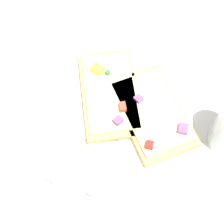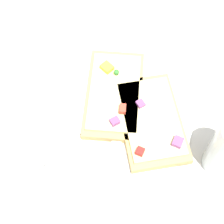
% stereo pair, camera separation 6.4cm
% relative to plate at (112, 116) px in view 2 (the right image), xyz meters
% --- Properties ---
extents(ground_plane, '(4.00, 4.00, 0.00)m').
position_rel_plate_xyz_m(ground_plane, '(0.00, 0.00, -0.01)').
color(ground_plane, beige).
extents(plate, '(0.28, 0.28, 0.01)m').
position_rel_plate_xyz_m(plate, '(0.00, 0.00, 0.00)').
color(plate, white).
rests_on(plate, ground).
extents(fork, '(0.20, 0.15, 0.01)m').
position_rel_plate_xyz_m(fork, '(0.03, 0.03, 0.01)').
color(fork, '#B7B7BC').
rests_on(fork, plate).
extents(knife, '(0.17, 0.14, 0.01)m').
position_rel_plate_xyz_m(knife, '(0.04, -0.06, 0.01)').
color(knife, '#B7B7BC').
rests_on(knife, plate).
extents(pizza_slice_main, '(0.18, 0.10, 0.03)m').
position_rel_plate_xyz_m(pizza_slice_main, '(-0.04, 0.00, 0.02)').
color(pizza_slice_main, tan).
rests_on(pizza_slice_main, plate).
extents(pizza_slice_corner, '(0.19, 0.14, 0.03)m').
position_rel_plate_xyz_m(pizza_slice_corner, '(0.01, 0.07, 0.02)').
color(pizza_slice_corner, tan).
rests_on(pizza_slice_corner, plate).
extents(crumb_scatter, '(0.08, 0.05, 0.01)m').
position_rel_plate_xyz_m(crumb_scatter, '(0.00, -0.00, 0.01)').
color(crumb_scatter, tan).
rests_on(crumb_scatter, plate).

